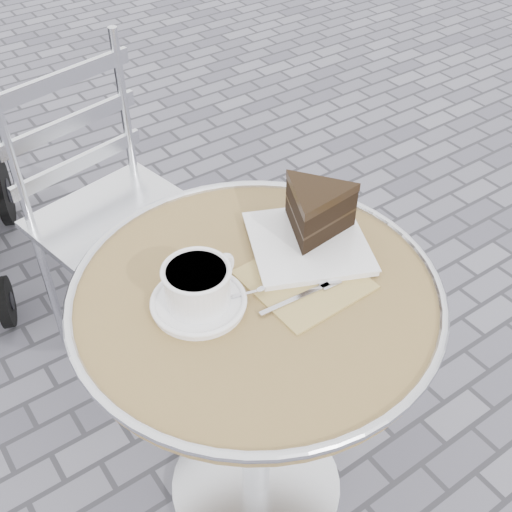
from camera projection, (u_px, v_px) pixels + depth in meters
ground at (256, 487)px, 1.70m from camera, size 80.00×80.00×0.00m
cafe_table at (256, 348)px, 1.32m from camera, size 0.72×0.72×0.74m
cappuccino_set at (199, 289)px, 1.16m from camera, size 0.20×0.17×0.09m
cake_plate_set at (314, 218)px, 1.29m from camera, size 0.36×0.33×0.12m
bistro_chair at (96, 181)px, 1.76m from camera, size 0.49×0.49×0.93m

